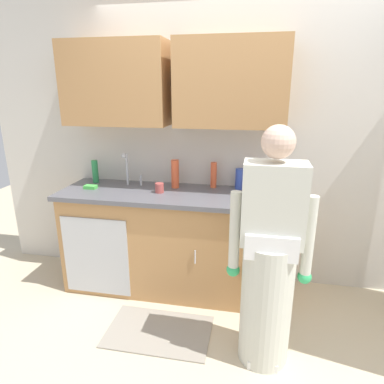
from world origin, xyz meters
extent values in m
plane|color=beige|center=(0.00, 0.00, 0.00)|extent=(9.00, 9.00, 0.00)
cube|color=beige|center=(0.00, 1.05, 1.35)|extent=(4.80, 0.10, 2.70)
cube|color=#B27F4C|center=(-1.04, 0.83, 1.85)|extent=(0.91, 0.34, 0.70)
cube|color=#B27F4C|center=(-0.05, 0.83, 1.85)|extent=(0.91, 0.34, 0.70)
cube|color=#B27F4C|center=(-0.55, 0.70, 0.45)|extent=(1.90, 0.60, 0.90)
cube|color=#B7BABF|center=(-1.15, 0.39, 0.41)|extent=(0.60, 0.01, 0.72)
cylinder|color=silver|center=(-0.27, 0.39, 0.50)|extent=(0.01, 0.01, 0.12)
cylinder|color=silver|center=(0.16, 0.39, 0.50)|extent=(0.01, 0.01, 0.12)
cube|color=#595960|center=(-0.55, 0.70, 0.92)|extent=(1.96, 0.66, 0.04)
cube|color=#B7BABF|center=(-0.96, 0.70, 0.92)|extent=(0.50, 0.36, 0.03)
cylinder|color=#B7BABF|center=(-1.00, 0.85, 1.09)|extent=(0.02, 0.02, 0.30)
sphere|color=#B7BABF|center=(-1.00, 0.79, 1.23)|extent=(0.04, 0.04, 0.04)
cylinder|color=#B7BABF|center=(-0.87, 0.85, 0.99)|extent=(0.02, 0.02, 0.10)
cube|color=white|center=(0.30, -0.06, 0.03)|extent=(0.20, 0.26, 0.06)
cylinder|color=beige|center=(0.30, -0.04, 0.44)|extent=(0.34, 0.34, 0.88)
cube|color=beige|center=(0.30, -0.04, 1.14)|extent=(0.38, 0.22, 0.52)
sphere|color=beige|center=(0.30, -0.04, 1.52)|extent=(0.20, 0.20, 0.20)
cube|color=white|center=(0.30, -0.16, 0.90)|extent=(0.32, 0.04, 0.16)
cylinder|color=beige|center=(0.07, -0.02, 0.93)|extent=(0.07, 0.07, 0.55)
sphere|color=#33B266|center=(0.07, -0.02, 0.65)|extent=(0.09, 0.09, 0.09)
cylinder|color=beige|center=(0.53, -0.02, 0.93)|extent=(0.07, 0.07, 0.55)
sphere|color=#33B266|center=(0.53, -0.02, 0.65)|extent=(0.09, 0.09, 0.09)
cube|color=gray|center=(-0.49, 0.05, 0.01)|extent=(0.80, 0.50, 0.01)
cylinder|color=#334CB2|center=(0.04, 0.91, 1.03)|extent=(0.07, 0.07, 0.19)
cylinder|color=#E05933|center=(-0.19, 0.92, 1.06)|extent=(0.06, 0.06, 0.23)
cylinder|color=#E05933|center=(0.22, 0.86, 1.06)|extent=(0.06, 0.06, 0.25)
cylinder|color=#2D8C4C|center=(-1.33, 0.87, 1.05)|extent=(0.06, 0.06, 0.22)
cylinder|color=#E05933|center=(-0.54, 0.85, 1.07)|extent=(0.07, 0.07, 0.26)
cylinder|color=#B24C47|center=(-0.64, 0.67, 0.98)|extent=(0.08, 0.08, 0.08)
cube|color=silver|center=(0.29, 0.57, 0.94)|extent=(0.24, 0.08, 0.01)
cube|color=#4CBF4C|center=(-1.29, 0.67, 0.96)|extent=(0.11, 0.07, 0.03)
camera|label=1|loc=(0.18, -2.02, 1.82)|focal=31.36mm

